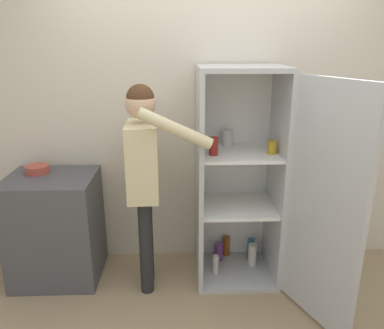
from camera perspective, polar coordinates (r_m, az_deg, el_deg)
name	(u,v)px	position (r m, az deg, el deg)	size (l,w,h in m)	color
ground_plane	(212,324)	(2.88, 3.10, -23.11)	(12.00, 12.00, 0.00)	tan
wall_back	(205,119)	(3.21, 1.96, 6.90)	(7.00, 0.06, 2.55)	beige
refrigerator	(254,183)	(2.95, 9.45, -2.80)	(0.95, 1.20, 1.74)	#B7BABC
person	(144,164)	(2.79, -7.30, 0.08)	(0.62, 0.53, 1.63)	#262628
counter	(56,228)	(3.32, -20.05, -9.05)	(0.69, 0.57, 0.89)	#4C4C51
bowl	(37,169)	(3.27, -22.50, -0.67)	(0.19, 0.19, 0.06)	#B24738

